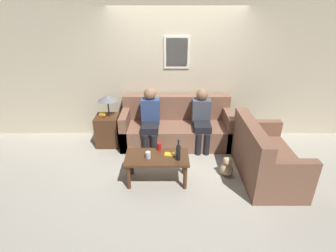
% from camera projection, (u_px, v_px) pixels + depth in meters
% --- Properties ---
extents(ground_plane, '(16.00, 16.00, 0.00)m').
position_uv_depth(ground_plane, '(177.00, 155.00, 4.83)').
color(ground_plane, '#ADA899').
extents(wall_back, '(9.00, 0.08, 2.60)m').
position_uv_depth(wall_back, '(177.00, 73.00, 5.10)').
color(wall_back, beige).
rests_on(wall_back, ground_plane).
extents(couch_main, '(2.10, 0.81, 0.90)m').
position_uv_depth(couch_main, '(176.00, 128.00, 5.14)').
color(couch_main, brown).
rests_on(couch_main, ground_plane).
extents(couch_side, '(0.81, 1.41, 0.90)m').
position_uv_depth(couch_side, '(264.00, 159.00, 4.12)').
color(couch_side, brown).
rests_on(couch_side, ground_plane).
extents(coffee_table, '(0.96, 0.50, 0.45)m').
position_uv_depth(coffee_table, '(157.00, 160.00, 3.98)').
color(coffee_table, '#4C2D19').
rests_on(coffee_table, ground_plane).
extents(side_table_with_lamp, '(0.45, 0.43, 1.01)m').
position_uv_depth(side_table_with_lamp, '(108.00, 127.00, 5.05)').
color(side_table_with_lamp, '#4C2D19').
rests_on(side_table_with_lamp, ground_plane).
extents(wine_bottle, '(0.07, 0.07, 0.33)m').
position_uv_depth(wine_bottle, '(178.00, 152.00, 3.81)').
color(wine_bottle, black).
rests_on(wine_bottle, coffee_table).
extents(drinking_glass, '(0.08, 0.08, 0.10)m').
position_uv_depth(drinking_glass, '(148.00, 155.00, 3.88)').
color(drinking_glass, silver).
rests_on(drinking_glass, coffee_table).
extents(book_stack, '(0.16, 0.12, 0.02)m').
position_uv_depth(book_stack, '(169.00, 154.00, 3.98)').
color(book_stack, gold).
rests_on(book_stack, coffee_table).
extents(soda_can, '(0.07, 0.07, 0.12)m').
position_uv_depth(soda_can, '(159.00, 147.00, 4.09)').
color(soda_can, red).
rests_on(soda_can, coffee_table).
extents(person_left, '(0.34, 0.60, 1.15)m').
position_uv_depth(person_left, '(150.00, 117.00, 4.84)').
color(person_left, black).
rests_on(person_left, ground_plane).
extents(person_right, '(0.34, 0.61, 1.12)m').
position_uv_depth(person_right, '(202.00, 117.00, 4.88)').
color(person_right, black).
rests_on(person_right, ground_plane).
extents(teddy_bear, '(0.21, 0.21, 0.33)m').
position_uv_depth(teddy_bear, '(227.00, 167.00, 4.22)').
color(teddy_bear, tan).
rests_on(teddy_bear, ground_plane).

